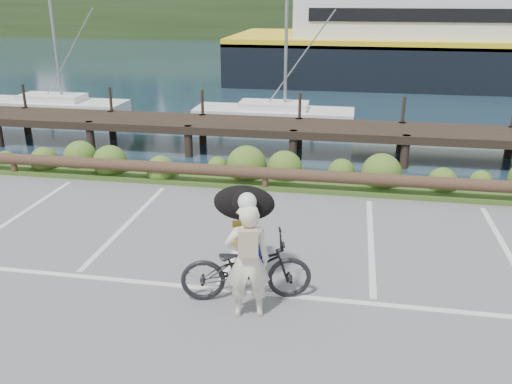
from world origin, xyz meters
TOP-DOWN VIEW (x-y plane):
  - ground at (0.00, 0.00)m, footprint 72.00×72.00m
  - harbor_backdrop at (0.38, 78.52)m, footprint 170.00×160.00m
  - vegetation_strip at (0.00, 5.30)m, footprint 34.00×1.60m
  - log_rail at (0.00, 4.60)m, footprint 32.00×0.30m
  - bicycle at (0.53, -0.57)m, footprint 2.24×1.23m
  - cyclist at (0.65, -1.05)m, footprint 0.77×0.60m
  - dog at (0.37, 0.09)m, footprint 0.75×1.14m

SIDE VIEW (x-z plane):
  - harbor_backdrop at x=0.38m, z-range -15.00..15.00m
  - ground at x=0.00m, z-range 0.00..0.00m
  - log_rail at x=0.00m, z-range -0.30..0.30m
  - vegetation_strip at x=0.00m, z-range 0.00..0.10m
  - bicycle at x=0.53m, z-range 0.00..1.12m
  - cyclist at x=0.65m, z-range 0.00..1.88m
  - dog at x=0.37m, z-range 1.12..1.72m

